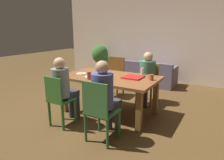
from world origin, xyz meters
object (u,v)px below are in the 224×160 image
(person_1, at_px, (64,86))
(person_2, at_px, (105,94))
(chair_0, at_px, (148,82))
(chair_3, at_px, (115,74))
(pizza_box_0, at_px, (133,77))
(potted_plant, at_px, (100,57))
(person_0, at_px, (146,74))
(plate_1, at_px, (91,76))
(couch, at_px, (142,75))
(dining_table, at_px, (109,81))
(chair_2, at_px, (99,109))
(drinking_glass_1, at_px, (151,77))
(drinking_glass_3, at_px, (98,71))
(drinking_glass_0, at_px, (89,76))
(drinking_glass_2, at_px, (142,71))
(plate_0, at_px, (81,73))
(chair_1, at_px, (59,101))

(person_1, relative_size, person_2, 0.98)
(chair_0, bearing_deg, chair_3, 179.31)
(pizza_box_0, bearing_deg, potted_plant, 133.55)
(person_0, relative_size, chair_3, 1.20)
(plate_1, height_order, couch, plate_1)
(dining_table, bearing_deg, plate_1, -142.55)
(chair_2, bearing_deg, drinking_glass_1, 72.10)
(drinking_glass_3, bearing_deg, drinking_glass_0, -75.05)
(chair_2, bearing_deg, chair_0, 90.00)
(chair_2, bearing_deg, couch, 101.84)
(drinking_glass_2, relative_size, drinking_glass_3, 1.38)
(couch, bearing_deg, chair_0, -63.31)
(chair_2, bearing_deg, drinking_glass_0, 135.47)
(plate_0, xyz_separation_m, drinking_glass_2, (1.13, 0.57, 0.06))
(chair_2, bearing_deg, person_2, 90.00)
(drinking_glass_0, height_order, potted_plant, potted_plant)
(chair_3, xyz_separation_m, potted_plant, (-1.64, 1.78, 0.12))
(chair_3, distance_m, couch, 1.49)
(potted_plant, bearing_deg, plate_0, -63.19)
(drinking_glass_2, bearing_deg, chair_1, -123.87)
(person_0, relative_size, couch, 0.59)
(chair_3, bearing_deg, potted_plant, 132.68)
(person_0, xyz_separation_m, drinking_glass_3, (-0.78, -0.77, 0.11))
(chair_3, bearing_deg, drinking_glass_3, -82.71)
(dining_table, height_order, chair_2, chair_2)
(dining_table, bearing_deg, drinking_glass_2, 42.21)
(dining_table, xyz_separation_m, chair_3, (-0.45, 1.01, -0.11))
(dining_table, distance_m, drinking_glass_3, 0.37)
(chair_1, relative_size, drinking_glass_1, 8.56)
(chair_2, relative_size, drinking_glass_1, 9.08)
(plate_1, bearing_deg, person_0, 55.76)
(pizza_box_0, height_order, plate_0, plate_0)
(drinking_glass_3, bearing_deg, couch, 89.01)
(drinking_glass_2, xyz_separation_m, couch, (-0.79, 2.00, -0.57))
(chair_2, bearing_deg, person_1, 166.53)
(person_2, height_order, chair_3, person_2)
(chair_1, distance_m, person_2, 0.93)
(dining_table, xyz_separation_m, pizza_box_0, (0.46, 0.12, 0.11))
(pizza_box_0, bearing_deg, plate_1, -155.32)
(chair_1, distance_m, chair_3, 1.97)
(dining_table, distance_m, pizza_box_0, 0.49)
(plate_0, distance_m, plate_1, 0.34)
(chair_2, bearing_deg, plate_0, 138.91)
(couch, bearing_deg, person_2, -77.63)
(drinking_glass_0, bearing_deg, drinking_glass_2, 51.02)
(chair_1, height_order, person_1, person_1)
(chair_1, height_order, couch, chair_1)
(person_1, bearing_deg, chair_2, -13.47)
(pizza_box_0, relative_size, plate_0, 1.67)
(drinking_glass_1, distance_m, potted_plant, 3.95)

